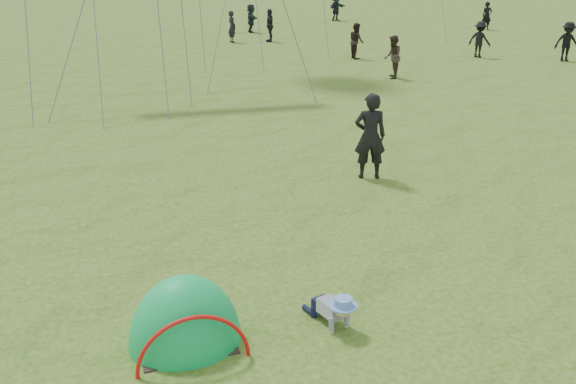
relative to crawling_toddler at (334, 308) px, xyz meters
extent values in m
plane|color=#26580A|center=(0.46, -0.77, -0.26)|extent=(140.00, 140.00, 0.00)
ellipsoid|color=#019A51|center=(-1.97, 0.08, -0.26)|extent=(1.56, 1.33, 1.88)
imported|color=black|center=(2.58, 5.47, 0.68)|extent=(0.77, 0.59, 1.89)
imported|color=#332922|center=(7.54, 16.01, 0.56)|extent=(0.86, 0.97, 1.64)
imported|color=black|center=(5.19, 27.12, 0.59)|extent=(0.49, 1.03, 1.71)
imported|color=black|center=(13.39, 19.76, 0.54)|extent=(1.11, 1.19, 1.61)
imported|color=black|center=(11.88, 36.21, 0.60)|extent=(1.60, 1.36, 1.73)
imported|color=black|center=(19.20, 29.07, 0.57)|extent=(0.65, 0.47, 1.66)
imported|color=black|center=(7.80, 20.80, 0.53)|extent=(0.60, 0.77, 1.59)
imported|color=black|center=(16.57, 17.82, 0.59)|extent=(1.23, 0.89, 1.71)
imported|color=black|center=(4.98, 31.24, 0.55)|extent=(0.49, 1.52, 1.63)
imported|color=black|center=(3.20, 27.34, 0.55)|extent=(0.54, 0.68, 1.64)
camera|label=1|loc=(-2.41, -7.06, 4.52)|focal=40.00mm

